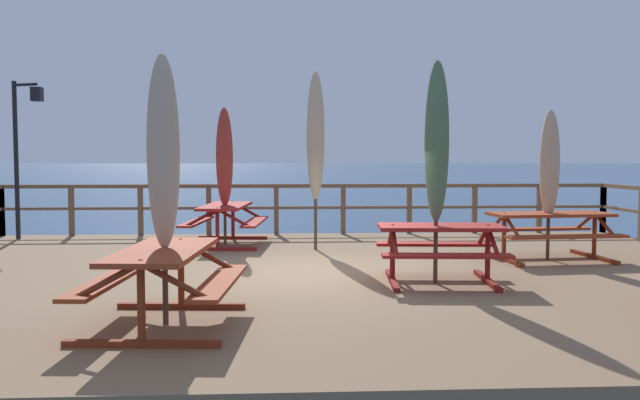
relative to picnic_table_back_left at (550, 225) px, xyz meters
name	(u,v)px	position (x,y,z in m)	size (l,w,h in m)	color
ground_plane	(323,323)	(-3.76, -0.98, -1.31)	(600.00, 600.00, 0.00)	navy
wooden_deck	(323,297)	(-3.76, -0.98, -0.93)	(13.36, 9.85, 0.75)	#846647
railing_waterside_far	(310,201)	(-3.76, 3.80, 0.17)	(13.16, 0.10, 1.09)	brown
picnic_table_back_left	(550,225)	(0.00, 0.00, 0.00)	(2.02, 1.55, 0.78)	#993819
picnic_table_front_right	(163,270)	(-5.50, -3.97, 0.00)	(1.54, 1.95, 0.78)	#993819
picnic_table_front_left	(226,215)	(-5.43, 2.16, 0.00)	(1.57, 2.17, 0.78)	maroon
picnic_table_mid_right	(440,241)	(-2.25, -1.88, -0.01)	(1.72, 1.53, 0.78)	maroon
patio_umbrella_short_mid	(550,165)	(-0.03, 0.00, 0.99)	(0.32, 0.32, 2.44)	#4C3828
patio_umbrella_tall_front	(163,153)	(-5.50, -3.89, 1.14)	(0.32, 0.32, 2.67)	#4C3828
patio_umbrella_tall_back_left	(224,158)	(-5.44, 2.11, 1.10)	(0.32, 0.32, 2.61)	#4C3828
patio_umbrella_tall_mid_left	(437,142)	(-2.33, -1.93, 1.30)	(0.32, 0.32, 2.92)	#4C3828
patio_umbrella_tall_back_right	(316,137)	(-3.75, 1.37, 1.47)	(0.32, 0.32, 3.19)	#4C3828
lamp_post_hooked	(23,135)	(-9.55, 3.18, 1.55)	(0.66, 0.34, 3.20)	black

